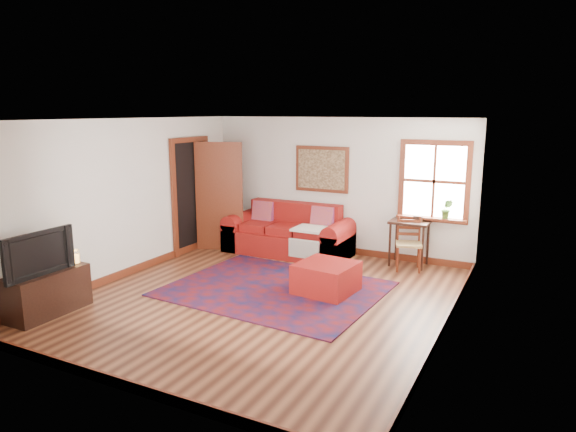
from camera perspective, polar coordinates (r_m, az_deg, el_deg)
The scene contains 13 objects.
ground at distance 7.39m, azimuth -2.68°, elevation -9.10°, with size 5.50×5.50×0.00m, color #431E12.
room_envelope at distance 6.99m, azimuth -2.75°, elevation 3.69°, with size 5.04×5.54×2.52m.
window at distance 8.96m, azimuth 16.05°, elevation 2.82°, with size 1.18×0.20×1.38m.
doorway at distance 9.74m, azimuth -8.86°, elevation 2.36°, with size 0.89×1.08×2.14m.
framed_artwork at distance 9.54m, azimuth 3.76°, elevation 5.20°, with size 1.05×0.07×0.85m.
persian_rug at distance 7.72m, azimuth -1.45°, elevation -8.08°, with size 3.02×2.42×0.02m, color #610D0F.
red_leather_sofa at distance 9.58m, azimuth 0.14°, elevation -2.32°, with size 2.35×0.97×0.92m.
red_ottoman at distance 7.54m, azimuth 4.27°, elevation -6.89°, with size 0.78×0.78×0.45m, color maroon.
side_table at distance 8.96m, azimuth 13.37°, elevation -1.31°, with size 0.65×0.49×0.78m.
ladder_back_chair at distance 8.79m, azimuth 13.26°, elevation -2.75°, with size 0.51×0.50×0.89m.
media_cabinet at distance 7.46m, azimuth -25.20°, elevation -7.69°, with size 0.47×1.05×0.58m, color black.
television at distance 7.21m, azimuth -26.36°, elevation -3.69°, with size 0.99×0.13×0.57m, color black.
candle_hurricane at distance 7.58m, azimuth -22.57°, elevation -4.22°, with size 0.12×0.12×0.18m.
Camera 1 is at (3.44, -6.00, 2.62)m, focal length 32.00 mm.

